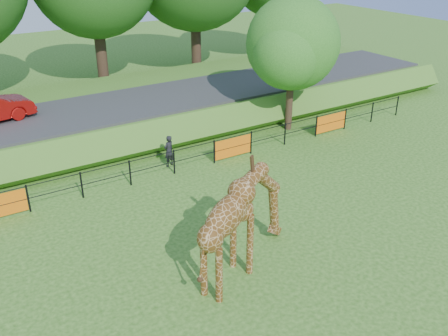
{
  "coord_description": "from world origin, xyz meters",
  "views": [
    {
      "loc": [
        -8.47,
        -9.39,
        9.46
      ],
      "look_at": [
        -0.15,
        3.79,
        2.0
      ],
      "focal_mm": 40.0,
      "sensor_mm": 36.0,
      "label": 1
    }
  ],
  "objects": [
    {
      "name": "ground",
      "position": [
        0.0,
        0.0,
        0.0
      ],
      "size": [
        90.0,
        90.0,
        0.0
      ],
      "primitive_type": "plane",
      "color": "#295615",
      "rests_on": "ground"
    },
    {
      "name": "perimeter_fence",
      "position": [
        0.0,
        8.0,
        0.55
      ],
      "size": [
        28.07,
        0.1,
        1.1
      ],
      "primitive_type": null,
      "color": "black",
      "rests_on": "ground"
    },
    {
      "name": "giraffe",
      "position": [
        -1.2,
        0.99,
        1.62
      ],
      "size": [
        4.49,
        2.61,
        3.25
      ],
      "primitive_type": null,
      "rotation": [
        0.0,
        0.0,
        0.42
      ],
      "color": "#593412",
      "rests_on": "ground"
    },
    {
      "name": "road",
      "position": [
        0.0,
        14.0,
        1.36
      ],
      "size": [
        40.0,
        5.0,
        0.12
      ],
      "primitive_type": "cube",
      "color": "#2D2D30",
      "rests_on": "embankment"
    },
    {
      "name": "tree_east",
      "position": [
        7.6,
        9.63,
        4.28
      ],
      "size": [
        5.4,
        4.71,
        6.76
      ],
      "color": "#332317",
      "rests_on": "ground"
    },
    {
      "name": "embankment",
      "position": [
        0.0,
        15.5,
        0.65
      ],
      "size": [
        40.0,
        9.0,
        1.3
      ],
      "primitive_type": "cube",
      "color": "#295615",
      "rests_on": "ground"
    },
    {
      "name": "visitor",
      "position": [
        0.17,
        8.82,
        0.71
      ],
      "size": [
        0.61,
        0.5,
        1.42
      ],
      "primitive_type": "imported",
      "rotation": [
        0.0,
        0.0,
        3.49
      ],
      "color": "black",
      "rests_on": "ground"
    }
  ]
}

